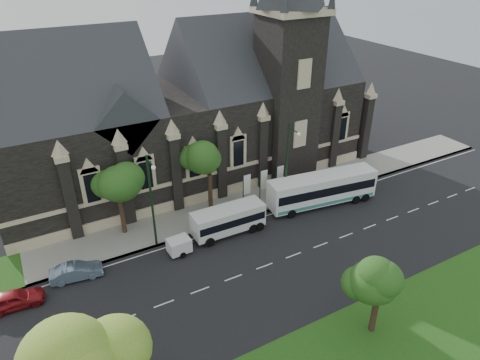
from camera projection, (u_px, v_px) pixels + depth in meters
ground at (233, 278)px, 35.44m from camera, size 160.00×160.00×0.00m
sidewalk at (188, 220)px, 42.69m from camera, size 80.00×5.00×0.15m
museum at (193, 106)px, 48.10m from camera, size 40.00×17.70×29.90m
tree_park_east at (381, 277)px, 28.70m from camera, size 3.40×3.40×6.28m
tree_walk_right at (210, 156)px, 42.23m from camera, size 4.08×4.08×7.80m
tree_walk_left at (118, 178)px, 38.42m from camera, size 3.91×3.91×7.64m
street_lamp_near at (288, 162)px, 42.68m from camera, size 0.36×1.88×9.00m
street_lamp_mid at (152, 198)px, 36.72m from camera, size 0.36×1.88×9.00m
banner_flag_left at (246, 187)px, 43.87m from camera, size 0.90×0.10×4.00m
banner_flag_center at (262, 182)px, 44.73m from camera, size 0.90×0.10×4.00m
banner_flag_right at (279, 178)px, 45.58m from camera, size 0.90×0.10×4.00m
tour_coach at (322, 189)px, 44.61m from camera, size 11.82×4.04×3.38m
shuttle_bus at (228, 219)px, 40.25m from camera, size 6.95×2.55×2.67m
box_trailer at (179, 245)px, 37.86m from camera, size 2.83×1.66×1.50m
sedan at (76, 271)px, 35.11m from camera, size 4.27×1.97×1.35m
car_far_red at (15, 299)px, 32.31m from camera, size 4.26×1.95×1.42m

